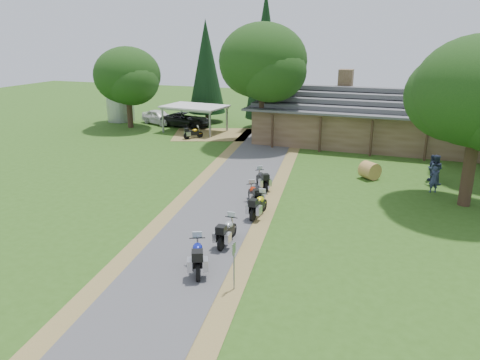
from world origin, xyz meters
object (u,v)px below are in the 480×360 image
(silo, at_px, (119,94))
(car_white_sedan, at_px, (159,115))
(motorcycle_row_e, at_px, (262,178))
(car_dark_suv, at_px, (186,116))
(motorcycle_row_c, at_px, (259,204))
(motorcycle_row_b, at_px, (227,230))
(hay_bale, at_px, (370,170))
(lodge, at_px, (377,116))
(motorcycle_row_a, at_px, (198,254))
(motorcycle_carport_a, at_px, (193,132))
(motorcycle_row_d, at_px, (254,193))
(carport, at_px, (195,119))

(silo, relative_size, car_white_sedan, 1.05)
(silo, distance_m, motorcycle_row_e, 27.52)
(car_dark_suv, distance_m, motorcycle_row_c, 25.51)
(car_white_sedan, height_order, motorcycle_row_c, car_white_sedan)
(motorcycle_row_b, relative_size, hay_bale, 1.71)
(lodge, xyz_separation_m, car_white_sedan, (-22.30, 1.75, -1.51))
(car_dark_suv, relative_size, motorcycle_row_a, 2.71)
(silo, height_order, motorcycle_carport_a, silo)
(motorcycle_row_d, height_order, hay_bale, motorcycle_row_d)
(car_white_sedan, height_order, motorcycle_row_b, car_white_sedan)
(lodge, xyz_separation_m, silo, (-27.12, 1.88, 0.52))
(motorcycle_carport_a, bearing_deg, silo, 104.83)
(motorcycle_row_d, bearing_deg, carport, 1.00)
(motorcycle_carport_a, bearing_deg, motorcycle_row_d, -103.25)
(motorcycle_row_d, xyz_separation_m, hay_bale, (5.65, 7.22, -0.07))
(motorcycle_row_a, xyz_separation_m, motorcycle_row_c, (0.48, 6.48, -0.05))
(motorcycle_row_d, bearing_deg, lodge, -49.39)
(lodge, distance_m, car_dark_suv, 19.05)
(car_dark_suv, relative_size, motorcycle_row_b, 2.92)
(silo, relative_size, hay_bale, 5.23)
(motorcycle_row_b, height_order, motorcycle_row_e, motorcycle_row_b)
(carport, relative_size, hay_bale, 5.15)
(carport, xyz_separation_m, car_white_sedan, (-5.31, 2.33, -0.33))
(hay_bale, bearing_deg, car_dark_suv, 148.26)
(carport, bearing_deg, motorcycle_carport_a, -61.72)
(car_white_sedan, xyz_separation_m, motorcycle_row_b, (17.68, -24.97, -0.28))
(silo, distance_m, hay_bale, 30.46)
(carport, bearing_deg, motorcycle_row_c, -49.97)
(motorcycle_row_b, bearing_deg, motorcycle_row_a, 174.98)
(motorcycle_row_d, distance_m, hay_bale, 9.17)
(car_dark_suv, bearing_deg, hay_bale, -115.96)
(motorcycle_carport_a, distance_m, hay_bale, 17.86)
(motorcycle_row_a, height_order, motorcycle_row_b, motorcycle_row_a)
(motorcycle_row_e, bearing_deg, motorcycle_row_c, 160.97)
(motorcycle_row_e, bearing_deg, motorcycle_row_d, 154.08)
(car_dark_suv, height_order, motorcycle_row_e, car_dark_suv)
(motorcycle_row_c, distance_m, motorcycle_row_d, 1.81)
(carport, bearing_deg, car_white_sedan, 162.63)
(motorcycle_row_a, distance_m, motorcycle_row_b, 2.79)
(motorcycle_carport_a, bearing_deg, motorcycle_row_e, -98.23)
(car_white_sedan, height_order, motorcycle_row_e, car_white_sedan)
(carport, xyz_separation_m, motorcycle_carport_a, (1.17, -2.90, -0.69))
(motorcycle_row_c, bearing_deg, motorcycle_row_e, 18.50)
(motorcycle_row_a, distance_m, motorcycle_row_c, 6.50)
(carport, bearing_deg, car_dark_suv, 141.48)
(motorcycle_row_d, bearing_deg, motorcycle_row_b, 152.01)
(car_white_sedan, height_order, motorcycle_carport_a, car_white_sedan)
(carport, bearing_deg, hay_bale, -23.71)
(lodge, distance_m, carport, 17.04)
(motorcycle_row_b, bearing_deg, lodge, -12.63)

